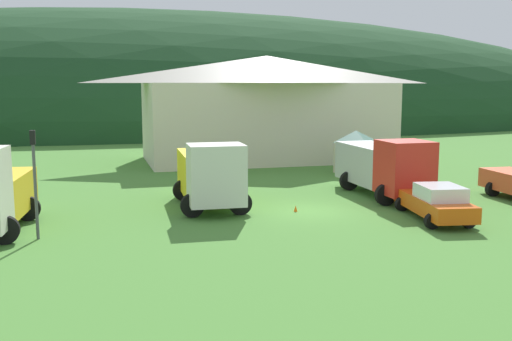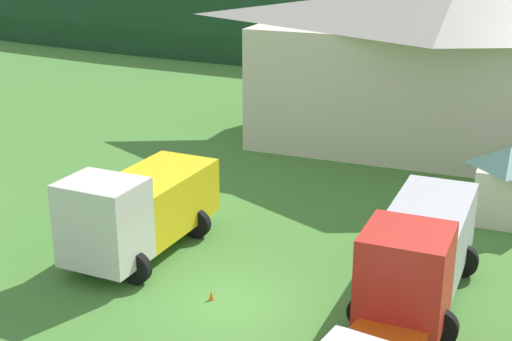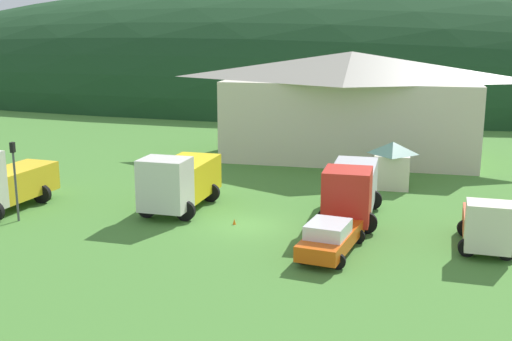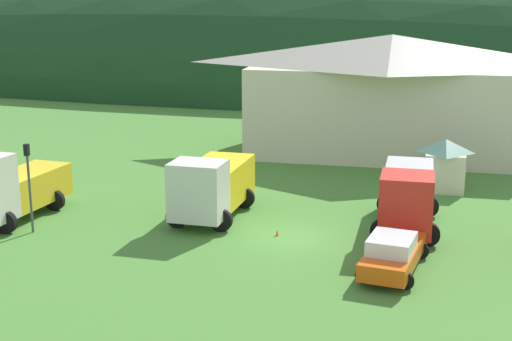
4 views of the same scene
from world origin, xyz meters
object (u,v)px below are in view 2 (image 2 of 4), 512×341
(traffic_cone_mid_row, at_px, (212,300))
(crane_truck_red, at_px, (420,250))
(traffic_cone_near_pickup, at_px, (391,335))
(play_shed_cream, at_px, (507,183))
(flatbed_truck_yellow, at_px, (138,208))
(depot_building, at_px, (452,65))

(traffic_cone_mid_row, bearing_deg, crane_truck_red, 21.53)
(traffic_cone_near_pickup, xyz_separation_m, traffic_cone_mid_row, (-5.63, -0.13, 0.00))
(play_shed_cream, bearing_deg, flatbed_truck_yellow, -145.37)
(crane_truck_red, height_order, traffic_cone_near_pickup, crane_truck_red)
(play_shed_cream, relative_size, traffic_cone_near_pickup, 5.86)
(traffic_cone_near_pickup, bearing_deg, depot_building, 93.87)
(depot_building, distance_m, play_shed_cream, 10.25)
(play_shed_cream, distance_m, traffic_cone_mid_row, 12.94)
(crane_truck_red, distance_m, traffic_cone_near_pickup, 2.82)
(flatbed_truck_yellow, height_order, traffic_cone_mid_row, flatbed_truck_yellow)
(play_shed_cream, xyz_separation_m, traffic_cone_mid_row, (-7.91, -10.12, -1.55))
(flatbed_truck_yellow, xyz_separation_m, traffic_cone_near_pickup, (9.41, -1.92, -1.73))
(depot_building, xyz_separation_m, crane_truck_red, (1.59, -16.99, -2.60))
(traffic_cone_near_pickup, bearing_deg, crane_truck_red, 82.62)
(depot_building, height_order, play_shed_cream, depot_building)
(crane_truck_red, xyz_separation_m, traffic_cone_mid_row, (-5.91, -2.33, -1.73))
(flatbed_truck_yellow, distance_m, traffic_cone_near_pickup, 9.76)
(play_shed_cream, height_order, traffic_cone_near_pickup, play_shed_cream)
(play_shed_cream, distance_m, traffic_cone_near_pickup, 10.37)
(depot_building, relative_size, play_shed_cream, 6.89)
(flatbed_truck_yellow, relative_size, traffic_cone_mid_row, 10.98)
(flatbed_truck_yellow, relative_size, crane_truck_red, 0.90)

